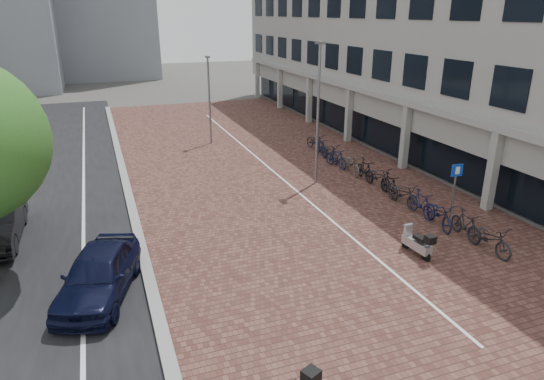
% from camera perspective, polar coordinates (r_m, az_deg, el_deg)
% --- Properties ---
extents(ground, '(140.00, 140.00, 0.00)m').
position_cam_1_polar(ground, '(14.18, 8.62, -12.97)').
color(ground, '#474442').
rests_on(ground, ground).
extents(plaza_brick, '(14.50, 42.00, 0.04)m').
position_cam_1_polar(plaza_brick, '(24.88, -0.45, 2.29)').
color(plaza_brick, brown).
rests_on(plaza_brick, ground).
extents(street_asphalt, '(8.00, 50.00, 0.03)m').
position_cam_1_polar(street_asphalt, '(23.76, -26.27, -0.80)').
color(street_asphalt, black).
rests_on(street_asphalt, ground).
extents(curb, '(0.35, 42.00, 0.14)m').
position_cam_1_polar(curb, '(23.57, -16.92, 0.48)').
color(curb, gray).
rests_on(curb, ground).
extents(lane_line, '(0.12, 44.00, 0.00)m').
position_cam_1_polar(lane_line, '(23.59, -21.49, -0.19)').
color(lane_line, white).
rests_on(lane_line, street_asphalt).
extents(parking_line, '(0.10, 30.00, 0.00)m').
position_cam_1_polar(parking_line, '(24.94, -0.01, 2.40)').
color(parking_line, white).
rests_on(parking_line, plaza_brick).
extents(office_building, '(8.40, 40.00, 15.00)m').
position_cam_1_polar(office_building, '(32.39, 16.74, 20.85)').
color(office_building, '#979792').
rests_on(office_building, ground).
extents(car_navy, '(2.94, 4.55, 1.44)m').
position_cam_1_polar(car_navy, '(14.78, -19.93, -9.34)').
color(car_navy, black).
rests_on(car_navy, ground).
extents(scooter_front, '(0.56, 1.44, 0.97)m').
position_cam_1_polar(scooter_front, '(16.93, 16.85, -5.95)').
color(scooter_front, '#ADAEB3').
rests_on(scooter_front, ground).
extents(parking_sign, '(0.48, 0.10, 2.32)m').
position_cam_1_polar(parking_sign, '(19.79, 20.93, 0.75)').
color(parking_sign, slate).
rests_on(parking_sign, ground).
extents(lamp_near, '(0.12, 0.12, 6.50)m').
position_cam_1_polar(lamp_near, '(22.28, 5.46, 8.67)').
color(lamp_near, gray).
rests_on(lamp_near, ground).
extents(lamp_far, '(0.12, 0.12, 5.27)m').
position_cam_1_polar(lamp_far, '(29.91, -7.45, 10.40)').
color(lamp_far, gray).
rests_on(lamp_far, ground).
extents(bike_row, '(1.28, 15.82, 1.05)m').
position_cam_1_polar(bike_row, '(22.86, 12.28, 1.50)').
color(bike_row, black).
rests_on(bike_row, ground).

